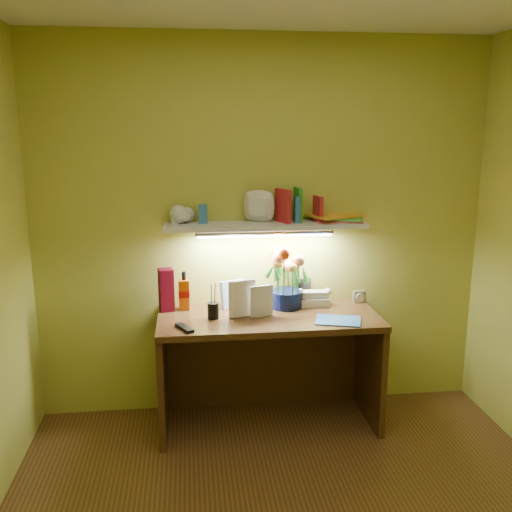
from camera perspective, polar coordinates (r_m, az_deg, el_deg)
The scene contains 13 objects.
desk at distance 3.77m, azimuth 1.27°, elevation -11.37°, with size 1.40×0.60×0.75m, color #3D2510.
flower_bouquet at distance 3.75m, azimuth 3.02°, elevation -2.23°, with size 0.25×0.25×0.39m, color #091139, non-canonical shape.
telephone at distance 3.84m, azimuth 5.81°, elevation -4.07°, with size 0.19×0.15×0.12m, color beige, non-canonical shape.
desk_clock at distance 3.95m, azimuth 10.27°, elevation -4.01°, with size 0.08×0.04×0.08m, color #BBBCC0.
whisky_bottle at distance 3.74m, azimuth -7.19°, elevation -3.46°, with size 0.07×0.07×0.25m, color #B24704, non-canonical shape.
whisky_box at distance 3.73m, azimuth -8.96°, elevation -3.36°, with size 0.09×0.09×0.28m, color #4F0412.
pen_cup at distance 3.56m, azimuth -4.31°, elevation -4.92°, with size 0.07×0.07×0.17m, color black.
art_card at distance 3.77m, azimuth -2.21°, elevation -3.81°, with size 0.18×0.04×0.18m, color silver, non-canonical shape.
tv_remote at distance 3.42m, azimuth -7.16°, elevation -7.14°, with size 0.05×0.16×0.02m, color black.
blue_folder at distance 3.57m, azimuth 8.22°, elevation -6.39°, with size 0.27×0.20×0.01m, color #316AB2.
desk_book_a at distance 3.54m, azimuth -2.75°, elevation -4.43°, with size 0.18×0.02×0.24m, color white.
desk_book_b at distance 3.56m, azimuth -0.53°, elevation -4.65°, with size 0.15×0.02×0.20m, color silver.
wall_shelf at distance 3.67m, azimuth 1.20°, elevation 3.68°, with size 1.32×0.35×0.25m.
Camera 1 is at (-0.49, -2.20, 1.92)m, focal length 40.00 mm.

